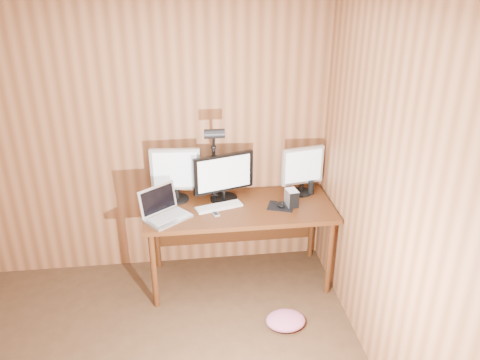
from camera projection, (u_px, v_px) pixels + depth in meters
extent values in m
plane|color=silver|center=(40.00, 2.00, 1.70)|extent=(4.00, 4.00, 0.00)
plane|color=#9A5D37|center=(127.00, 141.00, 4.02)|extent=(4.00, 0.00, 4.00)
plane|color=#9A5D37|center=(435.00, 257.00, 2.41)|extent=(0.00, 4.00, 4.00)
cube|color=#4D2610|center=(239.00, 208.00, 4.01)|extent=(1.60, 0.70, 0.04)
cube|color=#4D2610|center=(235.00, 218.00, 4.41)|extent=(1.48, 0.02, 0.51)
cylinder|color=#4D2610|center=(154.00, 271.00, 3.82)|extent=(0.05, 0.05, 0.71)
cylinder|color=#4D2610|center=(157.00, 234.00, 4.34)|extent=(0.05, 0.05, 0.71)
cylinder|color=#4D2610|center=(329.00, 258.00, 3.99)|extent=(0.05, 0.05, 0.71)
cylinder|color=#4D2610|center=(312.00, 224.00, 4.51)|extent=(0.05, 0.05, 0.71)
cylinder|color=black|center=(224.00, 198.00, 4.12)|extent=(0.24, 0.24, 0.02)
cylinder|color=black|center=(224.00, 194.00, 4.10)|extent=(0.04, 0.04, 0.07)
cube|color=black|center=(223.00, 173.00, 4.01)|extent=(0.53, 0.19, 0.34)
cube|color=white|center=(224.00, 174.00, 4.00)|extent=(0.46, 0.14, 0.29)
cylinder|color=black|center=(177.00, 199.00, 4.11)|extent=(0.20, 0.20, 0.02)
cylinder|color=black|center=(177.00, 193.00, 4.09)|extent=(0.04, 0.04, 0.09)
cube|color=silver|center=(175.00, 169.00, 3.99)|extent=(0.43, 0.07, 0.37)
cube|color=white|center=(175.00, 170.00, 3.97)|extent=(0.37, 0.03, 0.32)
cylinder|color=black|center=(301.00, 192.00, 4.23)|extent=(0.18, 0.18, 0.02)
cylinder|color=black|center=(301.00, 187.00, 4.21)|extent=(0.04, 0.04, 0.08)
cube|color=silver|center=(303.00, 166.00, 4.12)|extent=(0.39, 0.12, 0.34)
cube|color=white|center=(304.00, 166.00, 4.10)|extent=(0.33, 0.08, 0.29)
cube|color=silver|center=(168.00, 218.00, 3.80)|extent=(0.42, 0.41, 0.02)
cube|color=silver|center=(158.00, 199.00, 3.82)|extent=(0.31, 0.26, 0.23)
cube|color=black|center=(158.00, 199.00, 3.82)|extent=(0.26, 0.22, 0.19)
cube|color=#B2B2B7|center=(167.00, 217.00, 3.79)|extent=(0.32, 0.30, 0.00)
cube|color=silver|center=(219.00, 207.00, 3.98)|extent=(0.41, 0.23, 0.02)
cube|color=white|center=(219.00, 206.00, 3.97)|extent=(0.38, 0.20, 0.00)
cube|color=black|center=(281.00, 206.00, 4.00)|extent=(0.26, 0.24, 0.00)
ellipsoid|color=black|center=(281.00, 204.00, 3.99)|extent=(0.09, 0.12, 0.04)
cube|color=silver|center=(291.00, 198.00, 3.99)|extent=(0.11, 0.14, 0.14)
cube|color=black|center=(294.00, 201.00, 3.93)|extent=(0.08, 0.02, 0.14)
cube|color=silver|center=(216.00, 214.00, 3.86)|extent=(0.07, 0.10, 0.01)
cube|color=black|center=(216.00, 213.00, 3.86)|extent=(0.05, 0.06, 0.00)
cylinder|color=black|center=(311.00, 188.00, 4.19)|extent=(0.05, 0.05, 0.13)
cube|color=black|center=(215.00, 197.00, 4.18)|extent=(0.06, 0.07, 0.07)
cylinder|color=black|center=(214.00, 172.00, 4.08)|extent=(0.03, 0.03, 0.47)
sphere|color=black|center=(213.00, 147.00, 3.99)|extent=(0.05, 0.05, 0.05)
cylinder|color=black|center=(214.00, 140.00, 3.89)|extent=(0.02, 0.16, 0.19)
cylinder|color=black|center=(214.00, 134.00, 3.76)|extent=(0.17, 0.08, 0.08)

